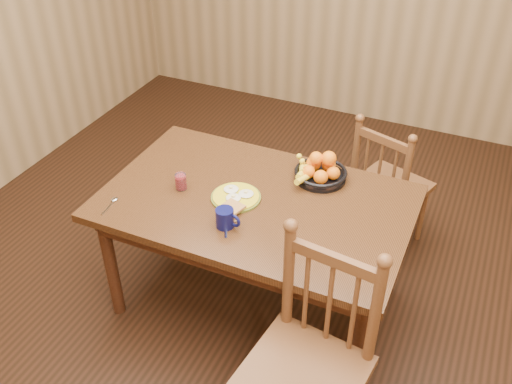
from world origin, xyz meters
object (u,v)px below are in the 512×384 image
at_px(chair_near, 309,363).
at_px(fruit_bowl, 320,171).
at_px(coffee_mug, 226,218).
at_px(dining_table, 256,213).
at_px(chair_far, 388,187).
at_px(breakfast_plate, 236,197).

xyz_separation_m(chair_near, fruit_bowl, (-0.32, 1.01, 0.28)).
xyz_separation_m(coffee_mug, fruit_bowl, (0.28, 0.58, 0.00)).
xyz_separation_m(dining_table, chair_far, (0.54, 0.83, -0.21)).
bearing_deg(fruit_bowl, breakfast_plate, -132.99).
relative_size(dining_table, fruit_bowl, 4.94).
bearing_deg(chair_near, chair_far, 97.85).
height_order(chair_far, fruit_bowl, chair_far).
distance_m(dining_table, breakfast_plate, 0.14).
height_order(chair_near, fruit_bowl, chair_near).
relative_size(chair_far, fruit_bowl, 2.89).
bearing_deg(coffee_mug, dining_table, 79.94).
relative_size(dining_table, chair_near, 1.49).
bearing_deg(dining_table, chair_far, 56.97).
bearing_deg(dining_table, breakfast_plate, -159.04).
bearing_deg(chair_far, dining_table, 75.38).
xyz_separation_m(dining_table, coffee_mug, (-0.05, -0.26, 0.14)).
bearing_deg(fruit_bowl, dining_table, -126.29).
bearing_deg(chair_near, breakfast_plate, 142.43).
distance_m(dining_table, chair_near, 0.89).
bearing_deg(coffee_mug, fruit_bowl, 64.08).
height_order(dining_table, breakfast_plate, breakfast_plate).
bearing_deg(dining_table, coffee_mug, -100.06).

